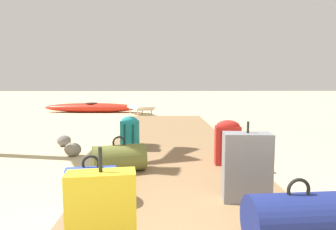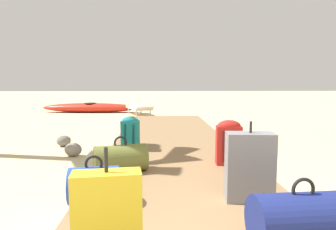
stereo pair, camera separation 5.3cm
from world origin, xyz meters
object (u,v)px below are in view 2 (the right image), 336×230
Objects in this scene: suitcase_grey at (250,167)px; lounge_chair at (140,106)px; backpack_red at (229,141)px; kayak at (90,108)px; backpack_teal at (130,132)px; duffel_bag_blue at (94,185)px; duffel_bag_navy at (302,220)px; duffel_bag_olive at (121,158)px; suitcase_yellow at (107,216)px.

suitcase_grey is 0.45× the size of lounge_chair.
suitcase_grey is (-0.10, -1.22, 0.01)m from backpack_red.
kayak is (-1.95, 1.11, -0.15)m from lounge_chair.
duffel_bag_blue is at bearing -94.03° from backpack_teal.
lounge_chair reaches higher than duffel_bag_navy.
lounge_chair is 0.45× the size of kayak.
suitcase_grey reaches higher than backpack_red.
duffel_bag_olive reaches higher than kayak.
suitcase_grey is at bearing -35.73° from duffel_bag_olive.
suitcase_grey reaches higher than duffel_bag_olive.
duffel_bag_blue is at bearing -141.67° from backpack_red.
duffel_bag_olive is at bearing 82.04° from duffel_bag_blue.
duffel_bag_navy is 2.25m from duffel_bag_olive.
suitcase_grey is 9.42m from kayak.
backpack_red reaches higher than duffel_bag_olive.
backpack_teal is 1.12× the size of duffel_bag_blue.
suitcase_yellow is (-1.29, -0.08, 0.10)m from duffel_bag_navy.
backpack_teal is 0.33× the size of lounge_chair.
lounge_chair is 2.25m from kayak.
backpack_teal is at bearing 146.94° from backpack_red.
suitcase_grey reaches higher than suitcase_yellow.
duffel_bag_olive is 1.17× the size of backpack_red.
duffel_bag_blue is 0.81× the size of backpack_red.
lounge_chair is (-0.12, 6.73, 0.08)m from duffel_bag_olive.
suitcase_yellow is at bearing -77.20° from kayak.
kayak is at bearing 109.97° from duffel_bag_navy.
duffel_bag_blue is at bearing -90.09° from lounge_chair.
kayak is (-3.49, 9.60, -0.09)m from duffel_bag_navy.
duffel_bag_olive is (-0.02, -1.18, -0.12)m from backpack_teal.
backpack_red is 6.64m from lounge_chair.
backpack_teal is 0.91× the size of backpack_red.
duffel_bag_olive is at bearing -90.86° from backpack_teal.
lounge_chair is at bearing 100.57° from suitcase_grey.
suitcase_yellow reaches higher than backpack_teal.
suitcase_yellow reaches higher than lounge_chair.
suitcase_grey is 0.20× the size of kayak.
suitcase_yellow is (-1.28, -2.11, -0.03)m from backpack_red.
suitcase_yellow reaches higher than duffel_bag_navy.
duffel_bag_olive is at bearing -88.98° from lounge_chair.
duffel_bag_blue is 7.68m from lounge_chair.
duffel_bag_blue is at bearing -179.95° from suitcase_grey.
suitcase_yellow reaches higher than duffel_bag_blue.
backpack_red is at bearing 11.05° from duffel_bag_olive.
backpack_teal is 0.76× the size of suitcase_yellow.
duffel_bag_olive is 6.74m from lounge_chair.
kayak is at bearing 114.69° from backpack_red.
duffel_bag_blue is 0.30× the size of lounge_chair.
duffel_bag_navy is at bearing -27.37° from duffel_bag_blue.
duffel_bag_navy is 8.62m from lounge_chair.
duffel_bag_blue is 0.68× the size of suitcase_yellow.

